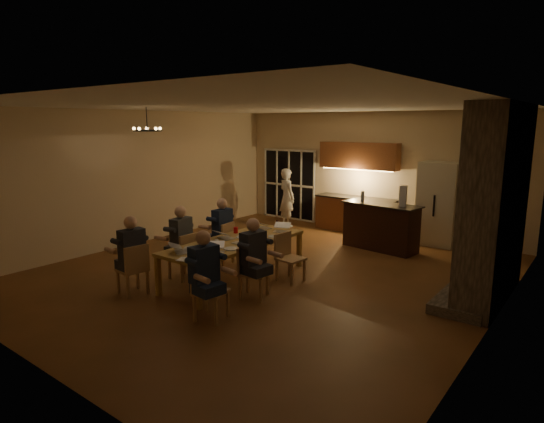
{
  "coord_description": "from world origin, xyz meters",
  "views": [
    {
      "loc": [
        5.2,
        -6.77,
        2.88
      ],
      "look_at": [
        -0.19,
        0.3,
        1.16
      ],
      "focal_mm": 30.0,
      "sensor_mm": 36.0,
      "label": 1
    }
  ],
  "objects_px": {
    "plate_near": "(231,249)",
    "plate_far": "(274,237)",
    "chair_left_mid": "(183,256)",
    "laptop_d": "(242,238)",
    "mug_front": "(217,242)",
    "redcup_mid": "(236,230)",
    "person_left_mid": "(182,242)",
    "laptop_f": "(282,227)",
    "chair_right_near": "(211,291)",
    "chair_right_mid": "(254,272)",
    "chair_left_far": "(220,243)",
    "chair_left_near": "(132,269)",
    "laptop_e": "(263,223)",
    "person_right_mid": "(253,259)",
    "plate_left": "(191,248)",
    "bar_island": "(381,226)",
    "standing_person": "(287,197)",
    "refrigerator": "(439,204)",
    "chair_right_far": "(291,258)",
    "person_right_near": "(204,276)",
    "person_left_near": "(133,256)",
    "laptop_a": "(182,246)",
    "person_left_far": "(223,231)",
    "bar_blender": "(403,196)",
    "mug_mid": "(261,233)",
    "laptop_b": "(214,247)",
    "bar_bottle": "(363,196)",
    "can_silver": "(213,246)",
    "chandelier": "(147,131)",
    "laptop_c": "(226,233)",
    "can_cola": "(277,223)",
    "mug_back": "(251,228)",
    "redcup_near": "(202,257)"
  },
  "relations": [
    {
      "from": "mug_front",
      "to": "redcup_mid",
      "type": "xyz_separation_m",
      "value": [
        -0.33,
        0.89,
        0.01
      ]
    },
    {
      "from": "chair_right_far",
      "to": "mug_mid",
      "type": "xyz_separation_m",
      "value": [
        -0.73,
        0.03,
        0.36
      ]
    },
    {
      "from": "laptop_b",
      "to": "mug_mid",
      "type": "bearing_deg",
      "value": 56.33
    },
    {
      "from": "laptop_d",
      "to": "mug_mid",
      "type": "distance_m",
      "value": 0.67
    },
    {
      "from": "chandelier",
      "to": "person_left_near",
      "type": "bearing_deg",
      "value": -49.45
    },
    {
      "from": "laptop_e",
      "to": "can_cola",
      "type": "distance_m",
      "value": 0.37
    },
    {
      "from": "plate_left",
      "to": "bar_island",
      "type": "bearing_deg",
      "value": 71.22
    },
    {
      "from": "redcup_mid",
      "to": "laptop_a",
      "type": "bearing_deg",
      "value": -82.87
    },
    {
      "from": "chair_right_mid",
      "to": "bar_blender",
      "type": "xyz_separation_m",
      "value": [
        0.94,
        4.05,
        0.87
      ]
    },
    {
      "from": "laptop_a",
      "to": "plate_near",
      "type": "height_order",
      "value": "laptop_a"
    },
    {
      "from": "chair_right_near",
      "to": "chair_right_mid",
      "type": "distance_m",
      "value": 1.05
    },
    {
      "from": "person_right_mid",
      "to": "laptop_a",
      "type": "height_order",
      "value": "person_right_mid"
    },
    {
      "from": "laptop_c",
      "to": "can_cola",
      "type": "height_order",
      "value": "laptop_c"
    },
    {
      "from": "standing_person",
      "to": "laptop_e",
      "type": "relative_size",
      "value": 5.17
    },
    {
      "from": "plate_near",
      "to": "plate_far",
      "type": "distance_m",
      "value": 1.15
    },
    {
      "from": "person_right_mid",
      "to": "standing_person",
      "type": "distance_m",
      "value": 5.56
    },
    {
      "from": "chair_left_near",
      "to": "mug_front",
      "type": "relative_size",
      "value": 8.9
    },
    {
      "from": "can_silver",
      "to": "chandelier",
      "type": "bearing_deg",
      "value": 171.4
    },
    {
      "from": "standing_person",
      "to": "refrigerator",
      "type": "bearing_deg",
      "value": -148.13
    },
    {
      "from": "chair_left_far",
      "to": "laptop_d",
      "type": "bearing_deg",
      "value": 53.2
    },
    {
      "from": "redcup_near",
      "to": "laptop_b",
      "type": "bearing_deg",
      "value": 109.5
    },
    {
      "from": "chair_right_mid",
      "to": "plate_left",
      "type": "distance_m",
      "value": 1.21
    },
    {
      "from": "plate_far",
      "to": "laptop_a",
      "type": "bearing_deg",
      "value": -108.68
    },
    {
      "from": "redcup_mid",
      "to": "chair_left_far",
      "type": "bearing_deg",
      "value": 170.56
    },
    {
      "from": "chair_left_mid",
      "to": "person_right_near",
      "type": "relative_size",
      "value": 0.64
    },
    {
      "from": "laptop_e",
      "to": "person_right_mid",
      "type": "bearing_deg",
      "value": 135.6
    },
    {
      "from": "chair_right_near",
      "to": "chair_right_mid",
      "type": "height_order",
      "value": "same"
    },
    {
      "from": "can_silver",
      "to": "chair_left_near",
      "type": "bearing_deg",
      "value": -136.85
    },
    {
      "from": "chair_left_near",
      "to": "redcup_mid",
      "type": "distance_m",
      "value": 2.17
    },
    {
      "from": "chair_left_mid",
      "to": "laptop_d",
      "type": "bearing_deg",
      "value": 115.92
    },
    {
      "from": "person_left_mid",
      "to": "laptop_f",
      "type": "relative_size",
      "value": 4.31
    },
    {
      "from": "can_silver",
      "to": "bar_blender",
      "type": "distance_m",
      "value": 4.58
    },
    {
      "from": "bar_island",
      "to": "person_left_mid",
      "type": "bearing_deg",
      "value": -110.43
    },
    {
      "from": "chair_left_mid",
      "to": "mug_back",
      "type": "xyz_separation_m",
      "value": [
        0.53,
        1.37,
        0.36
      ]
    },
    {
      "from": "chair_right_far",
      "to": "person_right_near",
      "type": "relative_size",
      "value": 0.64
    },
    {
      "from": "chair_left_near",
      "to": "laptop_e",
      "type": "bearing_deg",
      "value": 174.92
    },
    {
      "from": "person_right_mid",
      "to": "laptop_c",
      "type": "height_order",
      "value": "person_right_mid"
    },
    {
      "from": "laptop_b",
      "to": "redcup_mid",
      "type": "xyz_separation_m",
      "value": [
        -0.67,
        1.29,
        -0.05
      ]
    },
    {
      "from": "bar_island",
      "to": "chair_right_near",
      "type": "bearing_deg",
      "value": -86.73
    },
    {
      "from": "bar_bottle",
      "to": "mug_front",
      "type": "bearing_deg",
      "value": -101.43
    },
    {
      "from": "chair_right_far",
      "to": "bar_bottle",
      "type": "distance_m",
      "value": 3.21
    },
    {
      "from": "person_left_near",
      "to": "laptop_d",
      "type": "relative_size",
      "value": 4.31
    },
    {
      "from": "person_left_near",
      "to": "person_left_mid",
      "type": "relative_size",
      "value": 1.0
    },
    {
      "from": "can_cola",
      "to": "laptop_d",
      "type": "bearing_deg",
      "value": -76.87
    },
    {
      "from": "chair_right_far",
      "to": "bar_bottle",
      "type": "relative_size",
      "value": 3.71
    },
    {
      "from": "person_left_far",
      "to": "bar_blender",
      "type": "distance_m",
      "value": 4.03
    },
    {
      "from": "plate_left",
      "to": "person_left_far",
      "type": "bearing_deg",
      "value": 113.57
    },
    {
      "from": "chair_left_mid",
      "to": "person_left_mid",
      "type": "bearing_deg",
      "value": -120.96
    },
    {
      "from": "chair_right_near",
      "to": "laptop_e",
      "type": "xyz_separation_m",
      "value": [
        -1.13,
        2.67,
        0.42
      ]
    },
    {
      "from": "person_left_mid",
      "to": "person_right_mid",
      "type": "distance_m",
      "value": 1.78
    }
  ]
}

